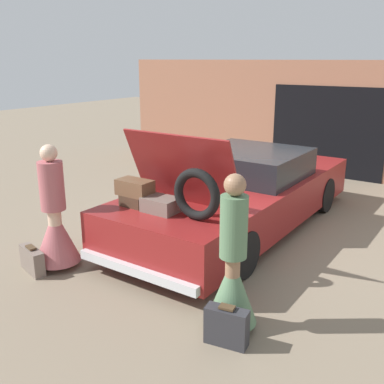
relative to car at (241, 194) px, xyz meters
The scene contains 7 objects.
ground_plane 0.61m from the car, 75.77° to the right, with size 40.00×40.00×0.00m, color #7F705B.
garage_wall_back 4.50m from the car, 89.99° to the left, with size 12.00×0.14×2.80m.
car is the anchor object (origin of this frame).
person_left 3.13m from the car, 116.27° to the right, with size 0.64×0.64×1.75m.
person_right 3.08m from the car, 63.22° to the right, with size 0.55×0.55×1.74m.
suitcase_beside_left_person 3.51m from the car, 116.10° to the right, with size 0.56×0.29×0.38m.
suitcase_beside_right_person 3.41m from the car, 63.80° to the right, with size 0.47×0.24×0.44m.
Camera 1 is at (3.46, -6.54, 2.83)m, focal length 42.00 mm.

